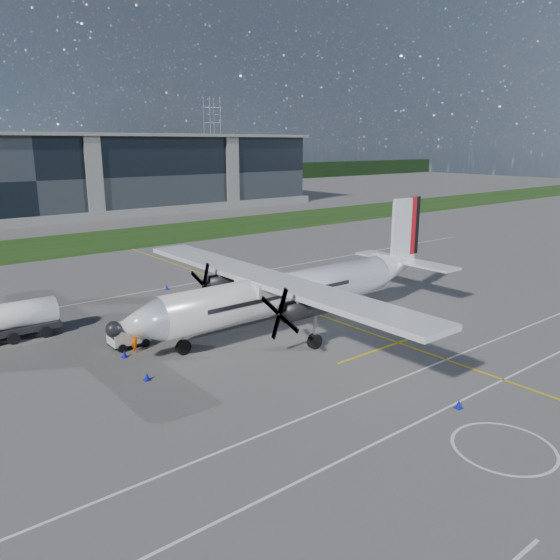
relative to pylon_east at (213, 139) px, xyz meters
name	(u,v)px	position (x,y,z in m)	size (l,w,h in m)	color
ground	(108,251)	(-85.00, -110.00, -15.00)	(400.00, 400.00, 0.00)	#595754
grass_strip	(86,242)	(-85.00, -102.00, -14.98)	(400.00, 18.00, 0.04)	#1A3F11
terminal_building	(21,178)	(-85.00, -70.00, -7.50)	(120.00, 20.00, 15.00)	black
pylon_east	(213,139)	(0.00, 0.00, 0.00)	(9.00, 4.60, 30.00)	gray
yellow_taxiway_centerline	(263,295)	(-82.00, -140.00, -14.99)	(0.20, 70.00, 0.01)	yellow
white_lane_line	(475,394)	(-85.00, -164.00, -14.99)	(90.00, 0.15, 0.01)	white
turboprop_aircraft	(295,268)	(-85.19, -148.40, -10.43)	(29.36, 30.45, 9.14)	white
baggage_tug	(129,335)	(-97.19, -144.68, -14.15)	(2.82, 1.69, 1.69)	silver
ground_crew_person	(134,338)	(-97.33, -145.88, -14.02)	(0.80, 0.57, 1.97)	#F25907
safety_cone_stbdwing	(167,287)	(-88.03, -132.55, -14.75)	(0.36, 0.36, 0.50)	#0A0EBA
safety_cone_portwing	(459,404)	(-87.24, -164.41, -14.75)	(0.36, 0.36, 0.50)	#0A0EBA
safety_cone_nose_stbd	(124,354)	(-98.29, -146.39, -14.75)	(0.36, 0.36, 0.50)	#0A0EBA
safety_cone_nose_port	(147,376)	(-98.71, -150.67, -14.75)	(0.36, 0.36, 0.50)	#0A0EBA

